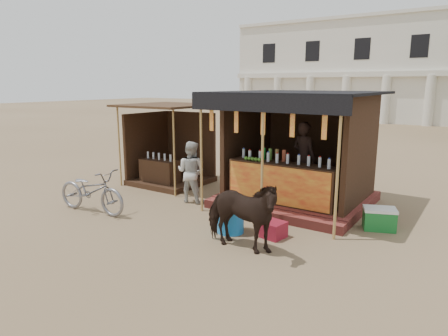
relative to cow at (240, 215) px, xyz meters
name	(u,v)px	position (x,y,z in m)	size (l,w,h in m)	color
ground	(179,236)	(-1.36, -0.10, -0.67)	(120.00, 120.00, 0.00)	#846B4C
main_stall	(297,163)	(-0.35, 3.26, 0.36)	(3.60, 3.61, 2.78)	maroon
secondary_stall	(167,155)	(-4.52, 3.13, 0.18)	(2.40, 2.40, 2.38)	#361E13
cow	(240,215)	(0.00, 0.00, 0.00)	(0.72, 1.59, 1.34)	black
motorbike	(91,191)	(-4.03, -0.07, -0.15)	(0.69, 1.98, 1.04)	gray
bystander	(191,172)	(-2.63, 1.90, 0.11)	(0.76, 0.59, 1.56)	beige
blue_barrel	(231,215)	(-0.63, 0.65, -0.30)	(0.54, 0.54, 0.74)	#1B7ECF
red_crate	(274,230)	(0.23, 0.88, -0.51)	(0.41, 0.42, 0.32)	maroon
cooler	(379,219)	(1.84, 2.50, -0.44)	(0.76, 0.65, 0.46)	#19712A
background_building	(397,71)	(-3.36, 29.84, 3.31)	(26.00, 7.45, 8.18)	silver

